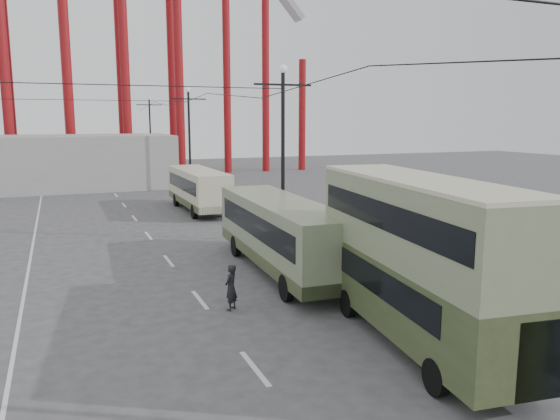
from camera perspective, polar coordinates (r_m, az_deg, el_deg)
name	(u,v)px	position (r m, az deg, el deg)	size (l,w,h in m)	color
road_markings	(158,244)	(29.64, -12.63, -3.48)	(12.52, 120.00, 0.01)	silver
lamp_post_mid	(283,154)	(29.10, 0.31, 5.82)	(3.20, 0.44, 9.32)	black
lamp_post_far	(190,140)	(50.11, -9.44, 7.23)	(3.20, 0.44, 9.32)	black
lamp_post_distant	(150,134)	(71.72, -13.39, 7.74)	(3.20, 0.44, 9.32)	black
fairground_shed	(52,162)	(55.98, -22.70, 4.62)	(22.00, 10.00, 5.00)	#989893
double_decker_bus	(417,252)	(16.21, 14.15, -4.32)	(3.39, 9.35, 4.91)	#343F22
single_decker_green	(281,232)	(23.38, 0.14, -2.30)	(3.03, 11.14, 3.12)	gray
single_decker_cream	(198,188)	(39.57, -8.53, 2.31)	(2.47, 9.53, 2.96)	beige
pedestrian	(231,287)	(19.05, -5.15, -8.06)	(0.59, 0.39, 1.61)	black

